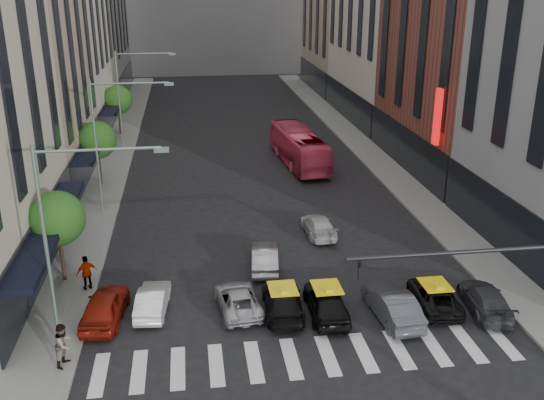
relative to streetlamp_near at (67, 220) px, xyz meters
name	(u,v)px	position (x,y,z in m)	size (l,w,h in m)	color
ground	(322,378)	(10.04, -4.00, -5.90)	(160.00, 160.00, 0.00)	black
sidewalk_left	(111,169)	(-1.46, 26.00, -5.83)	(3.00, 96.00, 0.15)	slate
sidewalk_right	(375,158)	(21.54, 26.00, -5.83)	(3.00, 96.00, 0.15)	slate
building_left_b	(16,25)	(-6.96, 24.00, 6.10)	(8.00, 16.00, 24.00)	tan
building_right_b	(464,8)	(27.04, 23.00, 7.10)	(8.00, 18.00, 26.00)	brown
tree_near	(57,219)	(-1.76, 6.00, -2.25)	(2.88, 2.88, 4.95)	black
tree_mid	(97,140)	(-1.76, 22.00, -2.25)	(2.88, 2.88, 4.95)	black
tree_far	(118,100)	(-1.76, 38.00, -2.25)	(2.88, 2.88, 4.95)	black
streetlamp_near	(67,220)	(0.00, 0.00, 0.00)	(5.38, 0.25, 9.00)	gray
streetlamp_mid	(109,129)	(0.00, 16.00, 0.00)	(5.38, 0.25, 9.00)	gray
streetlamp_far	(129,87)	(0.00, 32.00, 0.00)	(5.38, 0.25, 9.00)	gray
traffic_signal	(527,279)	(17.74, -5.00, -1.43)	(10.10, 0.20, 6.00)	black
liberty_sign	(437,117)	(22.64, 16.00, 0.10)	(0.30, 0.70, 4.00)	red
car_red	(105,306)	(0.84, 1.78, -5.17)	(1.74, 4.33, 1.47)	maroon
car_white_front	(153,300)	(3.04, 2.28, -5.27)	(1.33, 3.82, 1.26)	white
car_silver	(238,299)	(7.14, 1.82, -5.32)	(1.93, 4.19, 1.16)	#ADADB3
taxi_left	(283,301)	(9.27, 1.27, -5.25)	(1.82, 4.48, 1.30)	black
taxi_center	(326,301)	(11.31, 0.76, -5.16)	(1.75, 4.35, 1.48)	black
car_grey_mid	(393,305)	(14.34, 0.02, -5.17)	(1.55, 4.44, 1.46)	#43454B
taxi_right	(434,296)	(16.74, 0.82, -5.31)	(1.96, 4.26, 1.18)	black
car_grey_curb	(485,299)	(19.04, 0.07, -5.27)	(1.77, 4.35, 1.26)	#37393E
car_row2_left	(265,257)	(9.02, 6.10, -5.23)	(1.43, 4.10, 1.35)	#9D9DA2
car_row2_right	(318,226)	(12.97, 10.30, -5.30)	(1.70, 4.19, 1.22)	silver
bus	(299,147)	(14.46, 25.40, -4.38)	(2.56, 10.95, 3.05)	#E44364
pedestrian_near	(64,344)	(-0.36, -1.79, -4.80)	(0.93, 0.73, 1.91)	gray
pedestrian_far	(87,273)	(-0.36, 4.75, -4.82)	(1.09, 0.45, 1.86)	gray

